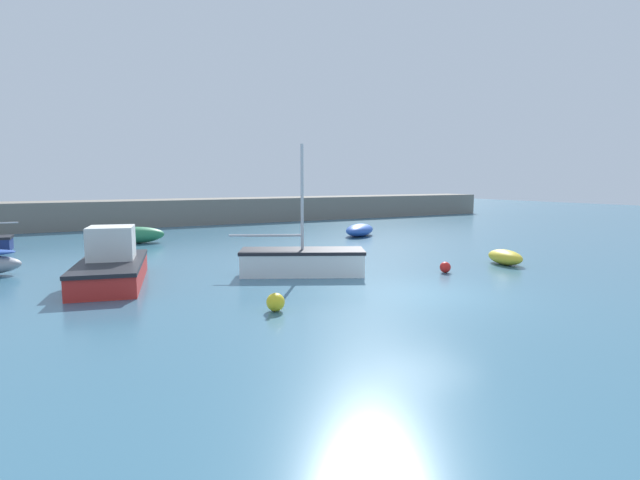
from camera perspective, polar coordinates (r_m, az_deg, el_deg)
The scene contains 9 objects.
ground_plane at distance 15.47m, azimuth 12.78°, elevation -6.40°, with size 120.00×120.00×0.20m, color #38667F.
harbor_breakwater at distance 40.24m, azimuth -14.67°, elevation 3.17°, with size 57.32×3.92×1.93m, color slate.
motorboat_with_cabin at distance 17.92m, azimuth -22.74°, elevation -2.64°, with size 3.14×5.50×1.87m.
open_tender_yellow at distance 28.67m, azimuth -20.52°, elevation 0.52°, with size 3.30×1.61×0.90m.
fishing_dinghy_green at distance 21.59m, azimuth 20.41°, elevation -1.84°, with size 1.33×1.98×0.59m.
rowboat_blue_near at distance 30.58m, azimuth 4.54°, elevation 1.15°, with size 3.29×3.08×0.74m.
sailboat_short_mast at distance 18.07m, azimuth -2.04°, elevation -2.45°, with size 4.70×3.48×4.67m.
mooring_buoy_yellow at distance 13.13m, azimuth -5.10°, elevation -7.09°, with size 0.48×0.48×0.48m, color yellow.
mooring_buoy_red at distance 19.00m, azimuth 14.12°, elevation -3.04°, with size 0.41×0.41×0.41m, color red.
Camera 1 is at (-10.15, -11.13, 3.41)m, focal length 28.00 mm.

